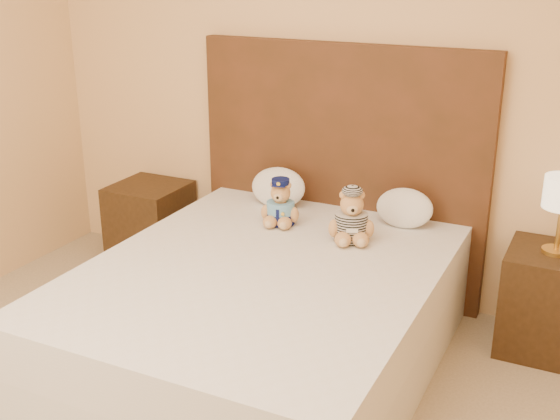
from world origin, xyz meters
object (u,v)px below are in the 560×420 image
(nightstand_right, at_px, (548,301))
(teddy_police, at_px, (281,202))
(teddy_prisoner, at_px, (351,216))
(pillow_left, at_px, (278,185))
(pillow_right, at_px, (405,206))
(nightstand_left, at_px, (151,225))
(bed, at_px, (263,317))

(nightstand_right, height_order, teddy_police, teddy_police)
(teddy_prisoner, height_order, pillow_left, teddy_prisoner)
(pillow_left, bearing_deg, teddy_prisoner, -29.82)
(teddy_police, distance_m, pillow_left, 0.32)
(nightstand_right, relative_size, pillow_right, 1.73)
(nightstand_left, xyz_separation_m, pillow_left, (0.93, 0.03, 0.40))
(nightstand_left, bearing_deg, teddy_prisoner, -11.44)
(pillow_left, xyz_separation_m, pillow_right, (0.77, 0.00, -0.01))
(bed, xyz_separation_m, nightstand_left, (-1.25, 0.80, -0.00))
(bed, height_order, nightstand_right, same)
(teddy_police, distance_m, teddy_prisoner, 0.44)
(bed, height_order, teddy_prisoner, teddy_prisoner)
(pillow_right, bearing_deg, teddy_prisoner, -118.72)
(nightstand_right, xyz_separation_m, pillow_right, (-0.80, 0.03, 0.39))
(nightstand_left, height_order, pillow_right, pillow_right)
(bed, distance_m, teddy_prisoner, 0.70)
(nightstand_left, relative_size, teddy_police, 2.11)
(pillow_left, height_order, pillow_right, pillow_left)
(teddy_police, relative_size, teddy_prisoner, 0.93)
(bed, bearing_deg, pillow_right, 61.46)
(bed, relative_size, nightstand_left, 3.64)
(teddy_prisoner, height_order, pillow_right, teddy_prisoner)
(pillow_left, bearing_deg, teddy_police, -61.53)
(nightstand_right, xyz_separation_m, teddy_police, (-1.42, -0.25, 0.41))
(pillow_right, bearing_deg, nightstand_left, -178.99)
(nightstand_left, xyz_separation_m, teddy_prisoner, (1.52, -0.31, 0.42))
(bed, distance_m, nightstand_left, 1.48)
(bed, bearing_deg, teddy_prisoner, 61.58)
(pillow_left, bearing_deg, nightstand_right, -1.09)
(bed, xyz_separation_m, teddy_prisoner, (0.27, 0.49, 0.42))
(nightstand_left, relative_size, pillow_left, 1.59)
(bed, bearing_deg, pillow_left, 111.14)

